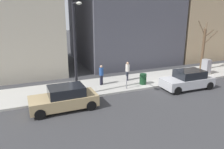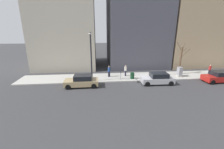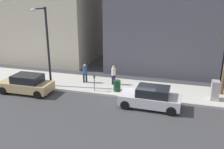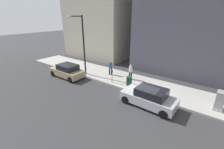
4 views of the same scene
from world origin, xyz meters
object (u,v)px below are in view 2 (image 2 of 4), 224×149
at_px(utility_box, 180,72).
at_px(bare_tree, 181,59).
at_px(parked_car_red, 219,77).
at_px(pedestrian_near_meter, 210,69).
at_px(pedestrian_far_corner, 109,71).
at_px(office_block_center, 136,27).
at_px(parking_meter, 121,74).
at_px(parked_car_silver, 158,79).
at_px(parked_car_tan, 82,81).
at_px(pedestrian_midblock, 126,70).
at_px(trash_bin, 132,76).
at_px(streetlamp, 91,53).
at_px(office_tower_left, 189,25).

height_order(utility_box, bare_tree, bare_tree).
distance_m(parked_car_red, pedestrian_near_meter, 2.69).
height_order(parked_car_red, pedestrian_far_corner, pedestrian_far_corner).
bearing_deg(office_block_center, pedestrian_far_corner, 145.66).
xyz_separation_m(parking_meter, bare_tree, (2.14, -9.77, 1.50)).
distance_m(utility_box, pedestrian_far_corner, 10.63).
distance_m(parked_car_silver, bare_tree, 6.49).
relative_size(parked_car_tan, office_block_center, 0.29).
distance_m(utility_box, office_block_center, 12.51).
height_order(pedestrian_midblock, pedestrian_far_corner, same).
xyz_separation_m(parked_car_red, pedestrian_far_corner, (3.31, 14.97, 0.35)).
bearing_deg(pedestrian_far_corner, parked_car_red, 123.16).
distance_m(parked_car_silver, trash_bin, 3.57).
bearing_deg(utility_box, pedestrian_far_corner, 85.42).
height_order(streetlamp, pedestrian_near_meter, streetlamp).
height_order(utility_box, office_tower_left, office_tower_left).
xyz_separation_m(utility_box, pedestrian_far_corner, (0.85, 10.59, 0.24)).
xyz_separation_m(parking_meter, office_block_center, (10.48, -4.50, 6.40)).
bearing_deg(streetlamp, bare_tree, -80.45).
xyz_separation_m(utility_box, trash_bin, (-0.40, 7.34, -0.25)).
xyz_separation_m(trash_bin, pedestrian_near_meter, (0.55, -12.28, 0.49)).
relative_size(parked_car_red, pedestrian_near_meter, 2.57).
xyz_separation_m(utility_box, bare_tree, (1.29, -0.67, 1.63)).
distance_m(parked_car_tan, streetlamp, 3.77).
height_order(parked_car_red, parked_car_tan, same).
height_order(streetlamp, pedestrian_midblock, streetlamp).
bearing_deg(parking_meter, office_tower_left, -56.57).
distance_m(utility_box, bare_tree, 2.19).
height_order(parked_car_tan, office_block_center, office_block_center).
distance_m(utility_box, pedestrian_midblock, 8.13).
bearing_deg(pedestrian_near_meter, parked_car_red, 61.65).
xyz_separation_m(parked_car_red, pedestrian_near_meter, (2.61, -0.56, 0.35)).
relative_size(parked_car_red, bare_tree, 0.85).
bearing_deg(office_block_center, trash_bin, 164.68).
bearing_deg(office_block_center, streetlamp, 141.46).
xyz_separation_m(pedestrian_midblock, office_tower_left, (8.15, -14.24, 6.69)).
relative_size(streetlamp, pedestrian_far_corner, 3.92).
xyz_separation_m(trash_bin, office_block_center, (10.03, -2.75, 6.78)).
xyz_separation_m(parking_meter, office_tower_left, (10.09, -15.28, 6.80)).
bearing_deg(streetlamp, utility_box, -85.55).
bearing_deg(bare_tree, trash_bin, 101.94).
bearing_deg(pedestrian_midblock, streetlamp, 139.83).
xyz_separation_m(streetlamp, bare_tree, (2.31, -13.75, -1.53)).
bearing_deg(trash_bin, parked_car_red, -99.97).
height_order(parking_meter, streetlamp, streetlamp).
xyz_separation_m(bare_tree, pedestrian_far_corner, (-0.45, 11.26, -1.39)).
bearing_deg(bare_tree, parking_meter, 102.38).
height_order(parked_car_red, pedestrian_midblock, pedestrian_midblock).
bearing_deg(pedestrian_near_meter, streetlamp, -12.63).
bearing_deg(bare_tree, parked_car_silver, 126.11).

